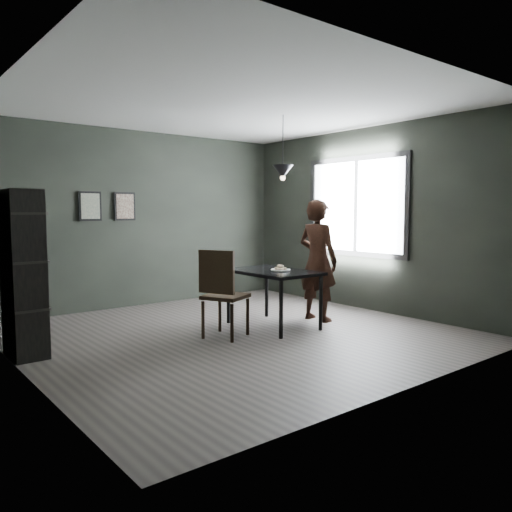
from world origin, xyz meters
TOP-DOWN VIEW (x-y plane):
  - ground at (0.00, 0.00)m, footprint 5.00×5.00m
  - back_wall at (0.00, 2.50)m, footprint 5.00×0.10m
  - ceiling at (0.00, 0.00)m, footprint 5.00×5.00m
  - window_assembly at (2.47, 0.20)m, footprint 0.04×1.96m
  - cafe_table at (0.60, 0.00)m, footprint 0.80×1.20m
  - white_plate at (0.63, -0.11)m, footprint 0.23×0.23m
  - donut_pile at (0.63, -0.11)m, footprint 0.16×0.16m
  - woman at (1.34, -0.09)m, footprint 0.48×0.66m
  - wood_chair at (-0.29, -0.09)m, footprint 0.62×0.62m
  - shelf_unit at (-2.32, 0.60)m, footprint 0.34×0.59m
  - pendant_lamp at (0.85, 0.10)m, footprint 0.28×0.28m
  - framed_print_left at (-0.90, 2.47)m, footprint 0.34×0.04m
  - framed_print_right at (-0.35, 2.47)m, footprint 0.34×0.04m

SIDE VIEW (x-z plane):
  - ground at x=0.00m, z-range 0.00..0.00m
  - wood_chair at x=-0.29m, z-range 0.07..1.15m
  - cafe_table at x=0.60m, z-range 0.30..1.05m
  - white_plate at x=0.63m, z-range 0.75..0.76m
  - donut_pile at x=0.63m, z-range 0.75..0.82m
  - woman at x=1.34m, z-range 0.00..1.69m
  - shelf_unit at x=-2.32m, z-range 0.00..1.75m
  - back_wall at x=0.00m, z-range 0.00..2.80m
  - window_assembly at x=2.47m, z-range 0.82..2.38m
  - framed_print_left at x=-0.90m, z-range 1.38..1.82m
  - framed_print_right at x=-0.35m, z-range 1.38..1.82m
  - pendant_lamp at x=0.85m, z-range 1.62..2.48m
  - ceiling at x=0.00m, z-range 2.79..2.81m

